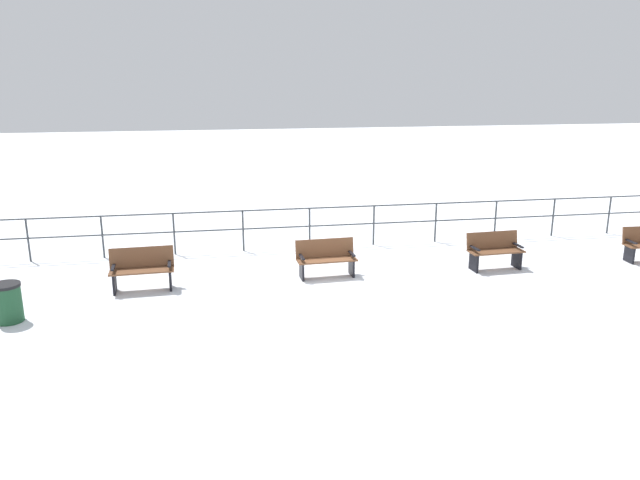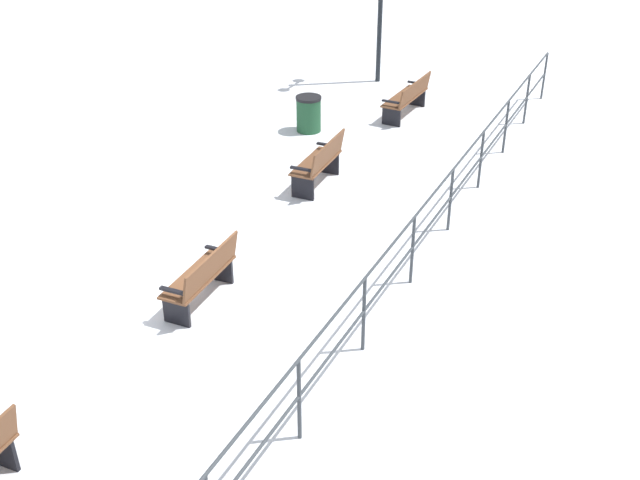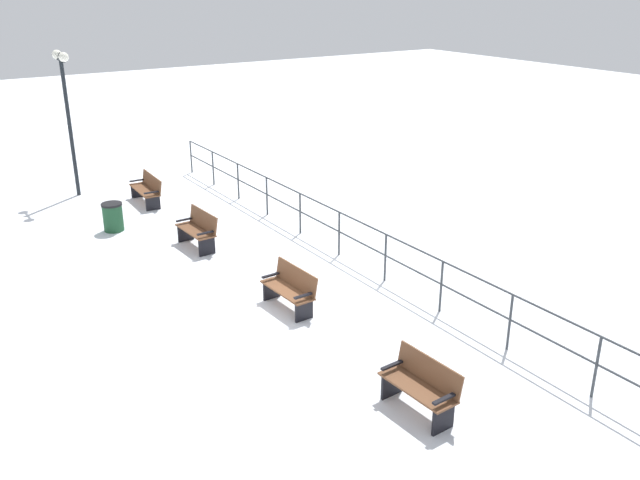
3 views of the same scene
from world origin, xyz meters
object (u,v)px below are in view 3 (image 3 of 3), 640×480
at_px(bench_second, 198,229).
at_px(lamppost_near, 65,95).
at_px(bench_third, 290,288).
at_px(bench_nearest, 147,189).
at_px(bench_fourth, 421,386).
at_px(trash_bin, 113,217).

height_order(bench_second, lamppost_near, lamppost_near).
relative_size(bench_third, lamppost_near, 0.32).
relative_size(bench_nearest, bench_third, 1.17).
bearing_deg(bench_fourth, bench_third, -94.67).
height_order(bench_fourth, trash_bin, bench_fourth).
xyz_separation_m(bench_third, lamppost_near, (1.60, -10.56, 2.73)).
distance_m(bench_second, lamppost_near, 6.99).
bearing_deg(bench_nearest, bench_third, 92.38).
relative_size(bench_fourth, lamppost_near, 0.31).
height_order(bench_fourth, lamppost_near, lamppost_near).
bearing_deg(trash_bin, lamppost_near, -90.93).
xyz_separation_m(bench_fourth, lamppost_near, (1.46, -14.82, 2.71)).
relative_size(bench_second, lamppost_near, 0.32).
distance_m(bench_second, bench_third, 4.27).
distance_m(bench_second, bench_fourth, 8.53).
height_order(bench_third, bench_fourth, bench_fourth).
xyz_separation_m(bench_nearest, lamppost_near, (1.57, -2.03, 2.73)).
bearing_deg(lamppost_near, bench_third, 98.61).
xyz_separation_m(bench_second, bench_fourth, (-0.06, 8.53, -0.02)).
relative_size(bench_second, bench_fourth, 1.03).
xyz_separation_m(bench_nearest, bench_third, (-0.02, 8.52, 0.00)).
relative_size(bench_nearest, bench_fourth, 1.21).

